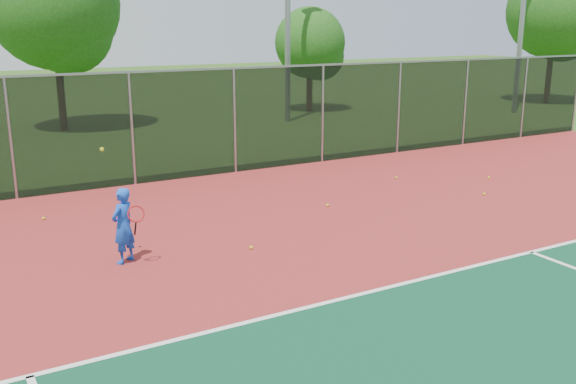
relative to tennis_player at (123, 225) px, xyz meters
name	(u,v)px	position (x,y,z in m)	size (l,w,h in m)	color
court_apron	(496,293)	(4.87, -4.31, -0.71)	(30.00, 20.00, 0.02)	maroon
fence_back	(235,120)	(4.87, 5.69, 0.84)	(30.00, 0.06, 3.03)	black
tennis_player	(123,225)	(0.00, 0.00, 0.00)	(0.61, 0.70, 2.14)	blue
practice_ball_0	(44,218)	(-0.86, 3.47, -0.67)	(0.07, 0.07, 0.07)	yellow
practice_ball_1	(328,205)	(5.21, 1.26, -0.67)	(0.07, 0.07, 0.07)	yellow
practice_ball_2	(251,247)	(2.31, -0.51, -0.67)	(0.07, 0.07, 0.07)	yellow
practice_ball_4	(489,178)	(10.68, 1.39, -0.67)	(0.07, 0.07, 0.07)	yellow
practice_ball_5	(484,194)	(9.24, 0.17, -0.67)	(0.07, 0.07, 0.07)	yellow
practice_ball_6	(396,178)	(8.42, 2.67, -0.67)	(0.07, 0.07, 0.07)	yellow
tree_back_left	(57,10)	(2.12, 16.14, 4.01)	(5.13, 5.13, 7.54)	#392814
tree_back_mid	(312,46)	(13.95, 16.20, 2.44)	(3.43, 3.43, 5.04)	#392814
tree_back_right	(557,15)	(27.01, 12.62, 3.95)	(5.07, 5.07, 7.44)	#392814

